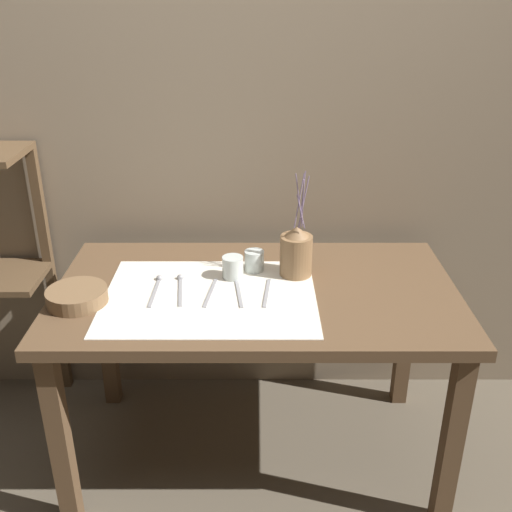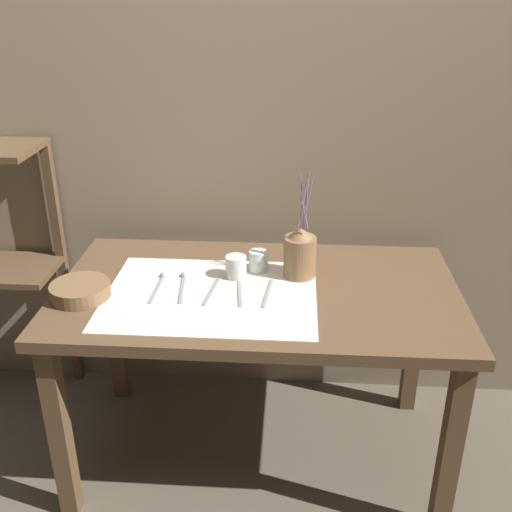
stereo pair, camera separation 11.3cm
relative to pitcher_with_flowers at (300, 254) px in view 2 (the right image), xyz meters
The scene contains 13 objects.
ground_plane 0.83m from the pitcher_with_flowers, 144.89° to the right, with size 12.00×12.00×0.00m, color brown.
stone_wall_back 0.57m from the pitcher_with_flowers, 109.58° to the left, with size 7.00×0.06×2.40m.
wooden_table 0.25m from the pitcher_with_flowers, 144.89° to the right, with size 1.37×0.77×0.73m.
linen_cloth 0.35m from the pitcher_with_flowers, 151.31° to the right, with size 0.70×0.53×0.00m.
pitcher_with_flowers is the anchor object (origin of this frame).
wooden_bowl 0.75m from the pitcher_with_flowers, 164.16° to the right, with size 0.20×0.20×0.05m.
glass_tumbler_near 0.23m from the pitcher_with_flowers, behind, with size 0.07×0.07×0.08m.
glass_tumbler_far 0.16m from the pitcher_with_flowers, 167.25° to the left, with size 0.07×0.07×0.07m.
spoon_outer 0.49m from the pitcher_with_flowers, behind, with size 0.02×0.21×0.02m.
spoon_inner 0.42m from the pitcher_with_flowers, 169.02° to the right, with size 0.04×0.21×0.02m.
fork_outer 0.34m from the pitcher_with_flowers, 153.99° to the right, with size 0.04×0.20×0.00m.
fork_inner 0.26m from the pitcher_with_flowers, 144.02° to the right, with size 0.04×0.20×0.00m.
knife_center 0.20m from the pitcher_with_flowers, 126.14° to the right, with size 0.03×0.20×0.00m.
Camera 2 is at (0.12, -1.81, 1.69)m, focal length 42.00 mm.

